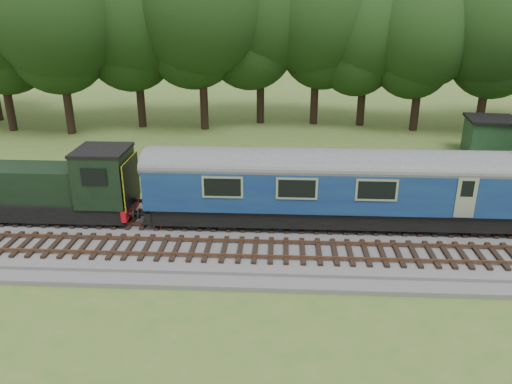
{
  "coord_description": "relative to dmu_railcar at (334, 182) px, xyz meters",
  "views": [
    {
      "loc": [
        2.49,
        -21.26,
        10.85
      ],
      "look_at": [
        1.28,
        1.4,
        2.0
      ],
      "focal_mm": 35.0,
      "sensor_mm": 36.0,
      "label": 1
    }
  ],
  "objects": [
    {
      "name": "ground",
      "position": [
        -5.02,
        -1.4,
        -2.61
      ],
      "size": [
        120.0,
        120.0,
        0.0
      ],
      "primitive_type": "plane",
      "color": "#426726",
      "rests_on": "ground"
    },
    {
      "name": "ballast",
      "position": [
        -5.02,
        -1.4,
        -2.43
      ],
      "size": [
        70.0,
        7.0,
        0.35
      ],
      "primitive_type": "cube",
      "color": "#4C4C4F",
      "rests_on": "ground"
    },
    {
      "name": "track_north",
      "position": [
        -5.02,
        -0.0,
        -2.19
      ],
      "size": [
        67.2,
        2.4,
        0.21
      ],
      "color": "black",
      "rests_on": "ballast"
    },
    {
      "name": "track_south",
      "position": [
        -5.02,
        -3.0,
        -2.19
      ],
      "size": [
        67.2,
        2.4,
        0.21
      ],
      "color": "black",
      "rests_on": "ballast"
    },
    {
      "name": "fence",
      "position": [
        -5.02,
        3.1,
        -2.61
      ],
      "size": [
        64.0,
        0.12,
        1.0
      ],
      "primitive_type": null,
      "color": "#6B6054",
      "rests_on": "ground"
    },
    {
      "name": "tree_line",
      "position": [
        -5.02,
        20.6,
        -2.61
      ],
      "size": [
        70.0,
        8.0,
        18.0
      ],
      "primitive_type": null,
      "color": "black",
      "rests_on": "ground"
    },
    {
      "name": "dmu_railcar",
      "position": [
        0.0,
        0.0,
        0.0
      ],
      "size": [
        18.05,
        2.86,
        3.88
      ],
      "color": "black",
      "rests_on": "ground"
    },
    {
      "name": "shunter_loco",
      "position": [
        -13.93,
        0.0,
        -0.63
      ],
      "size": [
        8.91,
        2.6,
        3.38
      ],
      "color": "black",
      "rests_on": "ground"
    },
    {
      "name": "worker",
      "position": [
        -8.47,
        -0.99,
        -1.37
      ],
      "size": [
        0.68,
        0.47,
        1.77
      ],
      "primitive_type": "imported",
      "rotation": [
        0.0,
        0.0,
        0.07
      ],
      "color": "red",
      "rests_on": "ballast"
    },
    {
      "name": "shed",
      "position": [
        12.65,
        13.73,
        -1.21
      ],
      "size": [
        3.74,
        3.74,
        2.76
      ],
      "rotation": [
        0.0,
        0.0,
        -0.12
      ],
      "color": "#173319",
      "rests_on": "ground"
    }
  ]
}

